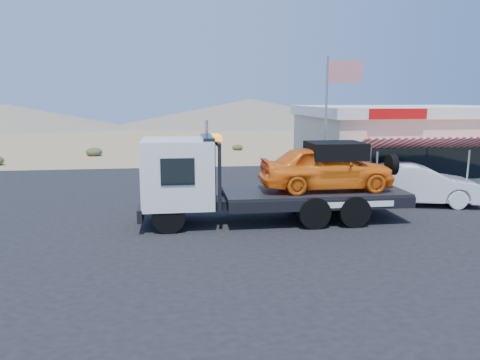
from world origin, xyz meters
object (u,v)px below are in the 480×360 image
Objects in this scene: jerky_store at (404,143)px; flagpole at (331,112)px; white_sedan at (416,184)px; tow_truck at (267,175)px.

flagpole reaches higher than jerky_store.
jerky_store reaches higher than white_sedan.
flagpole is (-5.57, -4.47, 1.77)m from jerky_store.
flagpole is (3.30, 3.05, 2.10)m from tow_truck.
jerky_store is (8.87, 7.52, 0.33)m from tow_truck.
jerky_store is (2.30, 5.73, 1.14)m from white_sedan.
white_sedan is at bearing -111.85° from jerky_store.
tow_truck is at bearing -137.27° from flagpole.
white_sedan is 0.49× the size of jerky_store.
jerky_store is 1.73× the size of flagpole.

